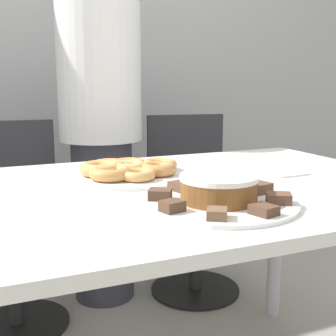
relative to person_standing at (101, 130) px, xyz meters
name	(u,v)px	position (x,y,z in m)	size (l,w,h in m)	color
wall_back	(51,32)	(-0.09, 0.68, 0.49)	(8.00, 0.05, 2.60)	#A8AAAD
table	(158,216)	(-0.09, -0.91, -0.15)	(1.58, 0.98, 0.75)	silver
person_standing	(101,130)	(0.00, 0.00, 0.00)	(0.37, 0.37, 1.56)	#383842
office_chair_left	(12,232)	(-0.42, -0.07, -0.41)	(0.49, 0.49, 0.86)	black
office_chair_right	(193,210)	(0.44, -0.07, -0.41)	(0.51, 0.51, 0.86)	black
plate_cake	(218,203)	(-0.03, -1.14, -0.06)	(0.38, 0.38, 0.01)	white
plate_donuts	(129,176)	(-0.12, -0.75, -0.06)	(0.38, 0.38, 0.01)	white
frosted_cake	(219,188)	(-0.03, -1.14, -0.02)	(0.19, 0.19, 0.06)	brown
lamington_0	(217,214)	(-0.10, -1.26, -0.04)	(0.06, 0.06, 0.02)	brown
lamington_1	(264,210)	(0.01, -1.28, -0.04)	(0.06, 0.06, 0.02)	#513828
lamington_2	(279,198)	(0.09, -1.21, -0.04)	(0.07, 0.07, 0.02)	brown
lamington_3	(258,188)	(0.11, -1.10, -0.04)	(0.07, 0.06, 0.03)	brown
lamington_4	(220,184)	(0.05, -1.02, -0.04)	(0.07, 0.08, 0.02)	brown
lamington_5	(181,186)	(-0.06, -1.00, -0.04)	(0.06, 0.07, 0.02)	brown
lamington_6	(160,194)	(-0.15, -1.07, -0.04)	(0.07, 0.07, 0.03)	#513828
lamington_7	(172,206)	(-0.16, -1.17, -0.04)	(0.06, 0.05, 0.02)	#513828
donut_0	(129,168)	(-0.12, -0.75, -0.04)	(0.11, 0.11, 0.04)	#E5AD66
donut_1	(109,165)	(-0.16, -0.67, -0.04)	(0.11, 0.11, 0.03)	#D18E4C
donut_2	(101,169)	(-0.20, -0.73, -0.04)	(0.13, 0.13, 0.04)	tan
donut_3	(110,173)	(-0.19, -0.80, -0.04)	(0.12, 0.12, 0.04)	#D18E4C
donut_4	(138,175)	(-0.12, -0.84, -0.04)	(0.10, 0.10, 0.03)	tan
donut_5	(158,169)	(-0.04, -0.79, -0.04)	(0.11, 0.11, 0.04)	#C68447
donut_6	(159,165)	(-0.01, -0.72, -0.04)	(0.11, 0.11, 0.03)	tan
donut_7	(129,165)	(-0.10, -0.69, -0.04)	(0.11, 0.11, 0.03)	#D18E4C
napkin	(287,173)	(0.36, -0.90, -0.06)	(0.12, 0.10, 0.01)	white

